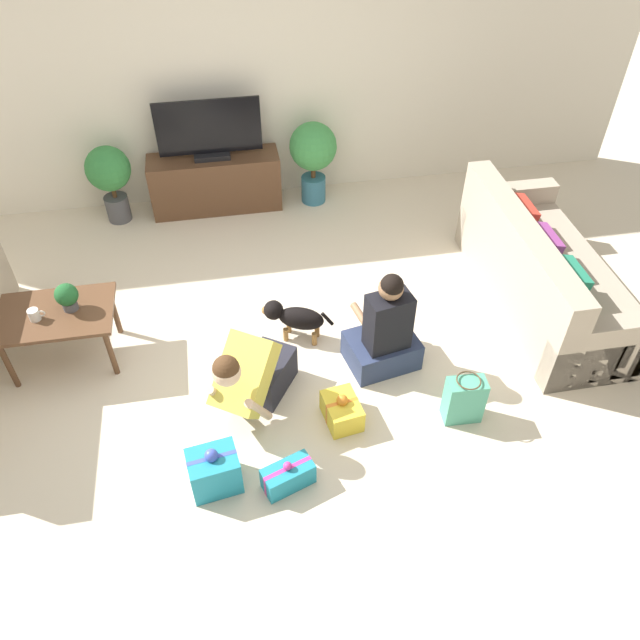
% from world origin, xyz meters
% --- Properties ---
extents(ground_plane, '(16.00, 16.00, 0.00)m').
position_xyz_m(ground_plane, '(0.00, 0.00, 0.00)').
color(ground_plane, beige).
extents(wall_back, '(8.40, 0.06, 2.60)m').
position_xyz_m(wall_back, '(0.00, 2.63, 1.30)').
color(wall_back, silver).
rests_on(wall_back, ground_plane).
extents(sofa_right, '(0.86, 2.00, 0.84)m').
position_xyz_m(sofa_right, '(2.41, 0.37, 0.30)').
color(sofa_right, tan).
rests_on(sofa_right, ground_plane).
extents(coffee_table, '(0.85, 0.58, 0.48)m').
position_xyz_m(coffee_table, '(-1.48, 0.39, 0.42)').
color(coffee_table, brown).
rests_on(coffee_table, ground_plane).
extents(tv_console, '(1.30, 0.38, 0.57)m').
position_xyz_m(tv_console, '(-0.20, 2.37, 0.29)').
color(tv_console, brown).
rests_on(tv_console, ground_plane).
extents(tv, '(1.00, 0.20, 0.58)m').
position_xyz_m(tv, '(-0.20, 2.37, 0.83)').
color(tv, black).
rests_on(tv, tv_console).
extents(potted_plant_back_left, '(0.43, 0.43, 0.79)m').
position_xyz_m(potted_plant_back_left, '(-1.20, 2.32, 0.51)').
color(potted_plant_back_left, '#4C4C51').
rests_on(potted_plant_back_left, ground_plane).
extents(potted_plant_back_right, '(0.48, 0.48, 0.86)m').
position_xyz_m(potted_plant_back_right, '(0.80, 2.32, 0.55)').
color(potted_plant_back_right, '#336B84').
rests_on(potted_plant_back_right, ground_plane).
extents(person_kneeling, '(0.69, 0.83, 0.80)m').
position_xyz_m(person_kneeling, '(-0.09, -0.36, 0.35)').
color(person_kneeling, '#23232D').
rests_on(person_kneeling, ground_plane).
extents(person_sitting, '(0.59, 0.55, 0.90)m').
position_xyz_m(person_sitting, '(0.93, -0.10, 0.32)').
color(person_sitting, '#283351').
rests_on(person_sitting, ground_plane).
extents(dog, '(0.55, 0.31, 0.34)m').
position_xyz_m(dog, '(0.30, 0.31, 0.22)').
color(dog, black).
rests_on(dog, ground_plane).
extents(gift_box_a, '(0.37, 0.26, 0.24)m').
position_xyz_m(gift_box_a, '(0.06, -1.05, 0.09)').
color(gift_box_a, teal).
rests_on(gift_box_a, ground_plane).
extents(gift_box_b, '(0.28, 0.34, 0.26)m').
position_xyz_m(gift_box_b, '(0.51, -0.59, 0.10)').
color(gift_box_b, yellow).
rests_on(gift_box_b, ground_plane).
extents(gift_box_c, '(0.35, 0.29, 0.37)m').
position_xyz_m(gift_box_c, '(-0.41, -0.97, 0.15)').
color(gift_box_c, teal).
rests_on(gift_box_c, ground_plane).
extents(gift_bag_a, '(0.28, 0.18, 0.40)m').
position_xyz_m(gift_bag_a, '(1.36, -0.72, 0.19)').
color(gift_bag_a, '#4CA384').
rests_on(gift_bag_a, ground_plane).
extents(mug, '(0.12, 0.08, 0.09)m').
position_xyz_m(mug, '(-1.60, 0.34, 0.53)').
color(mug, silver).
rests_on(mug, coffee_table).
extents(tabletop_plant, '(0.17, 0.17, 0.22)m').
position_xyz_m(tabletop_plant, '(-1.36, 0.41, 0.60)').
color(tabletop_plant, '#4C4C51').
rests_on(tabletop_plant, coffee_table).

